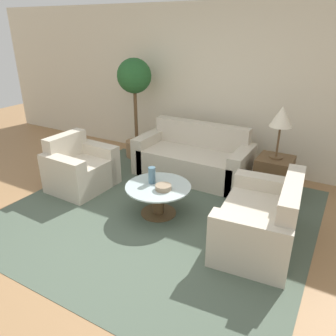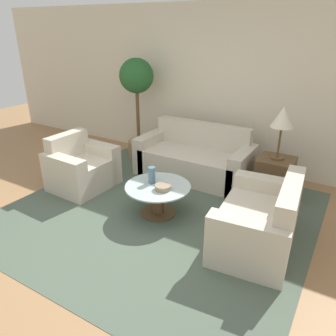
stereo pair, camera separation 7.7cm
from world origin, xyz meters
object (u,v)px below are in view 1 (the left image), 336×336
(vase, at_px, (152,175))
(potted_plant, at_px, (135,91))
(coffee_table, at_px, (158,196))
(table_lamp, at_px, (282,118))
(bowl, at_px, (163,187))
(armchair, at_px, (79,169))
(loveseat, at_px, (264,223))
(sofa_main, at_px, (194,159))

(vase, bearing_deg, potted_plant, 130.50)
(coffee_table, distance_m, table_lamp, 1.92)
(coffee_table, height_order, bowl, bowl)
(armchair, height_order, coffee_table, armchair)
(loveseat, distance_m, vase, 1.47)
(sofa_main, relative_size, armchair, 1.98)
(sofa_main, height_order, loveseat, sofa_main)
(potted_plant, distance_m, bowl, 2.34)
(table_lamp, xyz_separation_m, vase, (-1.25, -1.25, -0.62))
(potted_plant, bearing_deg, loveseat, -29.33)
(coffee_table, bearing_deg, potted_plant, 132.20)
(sofa_main, height_order, vase, sofa_main)
(armchair, distance_m, loveseat, 2.76)
(coffee_table, distance_m, vase, 0.27)
(sofa_main, distance_m, bowl, 1.40)
(loveseat, height_order, vase, loveseat)
(coffee_table, distance_m, potted_plant, 2.30)
(armchair, relative_size, loveseat, 0.70)
(table_lamp, distance_m, potted_plant, 2.56)
(armchair, distance_m, vase, 1.33)
(table_lamp, relative_size, bowl, 3.68)
(sofa_main, relative_size, table_lamp, 2.47)
(potted_plant, bearing_deg, vase, -49.50)
(coffee_table, height_order, vase, vase)
(armchair, relative_size, coffee_table, 1.10)
(loveseat, relative_size, potted_plant, 0.74)
(vase, bearing_deg, coffee_table, -17.67)
(vase, height_order, bowl, vase)
(sofa_main, relative_size, potted_plant, 1.03)
(sofa_main, bearing_deg, armchair, -136.69)
(sofa_main, distance_m, loveseat, 1.95)
(armchair, height_order, vase, armchair)
(vase, bearing_deg, sofa_main, 90.39)
(sofa_main, distance_m, coffee_table, 1.32)
(table_lamp, xyz_separation_m, bowl, (-1.03, -1.34, -0.69))
(sofa_main, height_order, potted_plant, potted_plant)
(armchair, distance_m, table_lamp, 2.95)
(armchair, bearing_deg, table_lamp, -62.63)
(sofa_main, bearing_deg, vase, -89.61)
(coffee_table, distance_m, bowl, 0.21)
(armchair, distance_m, bowl, 1.55)
(loveseat, height_order, coffee_table, loveseat)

